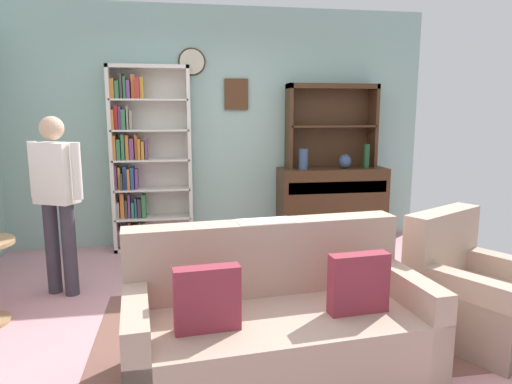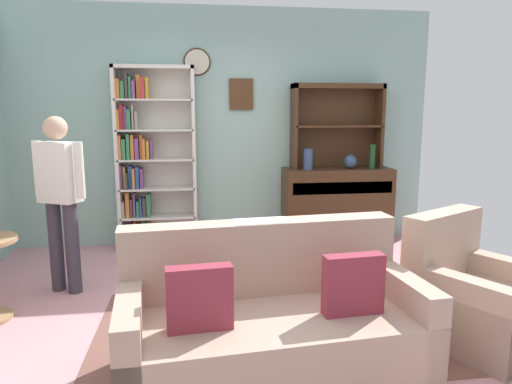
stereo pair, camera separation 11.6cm
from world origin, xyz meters
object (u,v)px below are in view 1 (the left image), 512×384
coffee_table (258,267)px  sideboard_hutch (331,114)px  book_stack (244,254)px  vase_tall (303,159)px  bottle_wine (366,156)px  person_reading (57,193)px  armchair_floral (471,297)px  couch_floral (277,325)px  bookshelf (144,161)px  vase_round (345,161)px  sideboard (332,201)px

coffee_table → sideboard_hutch: bearing=57.0°
sideboard_hutch → book_stack: (-1.34, -1.87, -1.10)m
vase_tall → bottle_wine: bearing=-0.7°
person_reading → armchair_floral: bearing=-22.8°
couch_floral → armchair_floral: couch_floral is taller
book_stack → person_reading: bearing=159.7°
bookshelf → coffee_table: 2.22m
coffee_table → vase_round: bearing=51.6°
bookshelf → bottle_wine: size_ratio=7.22×
bookshelf → vase_tall: bookshelf is taller
person_reading → book_stack: person_reading is taller
couch_floral → person_reading: 2.30m
vase_tall → couch_floral: 2.88m
sideboard → vase_tall: (-0.39, -0.08, 0.53)m
vase_round → coffee_table: vase_round is taller
sideboard_hutch → vase_round: sideboard_hutch is taller
sideboard → coffee_table: (-1.23, -1.78, -0.16)m
sideboard_hutch → vase_round: size_ratio=6.47×
vase_tall → bottle_wine: (0.78, -0.01, 0.02)m
sideboard_hutch → armchair_floral: (0.21, -2.59, -1.27)m
bookshelf → sideboard: bearing=-2.1°
armchair_floral → couch_floral: bearing=-170.8°
bookshelf → vase_round: size_ratio=12.35×
bookshelf → vase_tall: (1.84, -0.16, 0.01)m
vase_round → armchair_floral: vase_round is taller
armchair_floral → coffee_table: (-1.43, 0.70, 0.06)m
sideboard → person_reading: bearing=-157.6°
sideboard → person_reading: 3.14m
sideboard → book_stack: sideboard is taller
sideboard → bottle_wine: size_ratio=4.47×
bottle_wine → armchair_floral: bearing=-94.4°
bottle_wine → person_reading: bearing=-161.4°
vase_round → vase_tall: bearing=-178.5°
vase_round → person_reading: bearing=-159.6°
person_reading → bookshelf: bearing=62.8°
bookshelf → bottle_wine: (2.62, -0.17, 0.03)m
bookshelf → vase_tall: size_ratio=8.58×
bookshelf → sideboard_hutch: 2.29m
sideboard → person_reading: (-2.88, -1.19, 0.40)m
sideboard → vase_round: size_ratio=7.65×
sideboard → person_reading: size_ratio=0.83×
book_stack → sideboard: bearing=52.7°
bookshelf → vase_round: bookshelf is taller
sideboard_hutch → vase_tall: sideboard_hutch is taller
coffee_table → bottle_wine: bearing=46.3°
bottle_wine → couch_floral: bottle_wine is taller
sideboard_hutch → book_stack: sideboard_hutch is taller
sideboard → armchair_floral: bearing=-85.3°
vase_round → person_reading: person_reading is taller
book_stack → bottle_wine: bearing=44.0°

